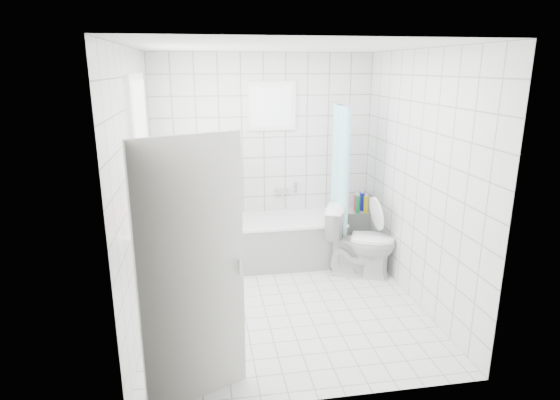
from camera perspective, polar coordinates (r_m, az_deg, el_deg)
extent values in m
plane|color=white|center=(5.07, 0.50, -12.58)|extent=(3.00, 3.00, 0.00)
plane|color=white|center=(4.47, 0.59, 18.22)|extent=(3.00, 3.00, 0.00)
cube|color=white|center=(6.05, -1.96, 5.21)|extent=(2.80, 0.02, 2.60)
cube|color=white|center=(3.20, 5.26, -4.64)|extent=(2.80, 0.02, 2.60)
cube|color=white|center=(4.57, -17.00, 1.03)|extent=(0.02, 3.00, 2.60)
cube|color=white|center=(5.03, 16.46, 2.38)|extent=(0.02, 3.00, 2.60)
cube|color=white|center=(4.80, -16.33, 5.42)|extent=(0.01, 0.90, 1.40)
cube|color=white|center=(5.93, -0.98, 11.35)|extent=(0.50, 0.01, 0.50)
cube|color=white|center=(4.97, -15.16, -2.96)|extent=(0.18, 1.02, 0.08)
cube|color=silver|center=(3.39, -10.57, -9.10)|extent=(0.74, 0.38, 2.00)
cube|color=white|center=(5.99, -0.23, -5.10)|extent=(1.60, 0.75, 0.55)
cube|color=white|center=(5.89, -0.23, -2.46)|extent=(1.62, 0.77, 0.03)
cube|color=white|center=(5.72, -8.83, -1.28)|extent=(0.15, 0.85, 1.50)
cube|color=white|center=(6.49, 9.41, -3.63)|extent=(0.40, 0.24, 0.55)
imported|color=white|center=(5.67, 9.79, -5.00)|extent=(0.94, 0.75, 0.84)
cylinder|color=silver|center=(5.75, 7.32, 11.58)|extent=(0.02, 0.80, 0.02)
cube|color=silver|center=(6.14, 0.18, 1.08)|extent=(0.18, 0.06, 0.06)
imported|color=pink|center=(4.61, -15.56, -1.74)|extent=(0.18, 0.18, 0.33)
imported|color=white|center=(5.03, -15.08, -0.25)|extent=(0.17, 0.17, 0.33)
imported|color=#31DED9|center=(4.75, -15.35, -2.24)|extent=(0.10, 0.10, 0.17)
imported|color=#CC66BE|center=(5.18, -14.89, -0.71)|extent=(0.11, 0.11, 0.17)
cylinder|color=#1919C9|center=(6.40, 9.97, -0.21)|extent=(0.06, 0.06, 0.25)
cylinder|color=red|center=(6.37, 9.29, -0.36)|extent=(0.06, 0.06, 0.22)
cylinder|color=yellow|center=(6.31, 10.43, -0.54)|extent=(0.06, 0.06, 0.23)
cylinder|color=#199647|center=(6.28, 9.45, -0.54)|extent=(0.06, 0.06, 0.23)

